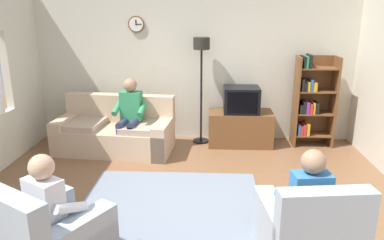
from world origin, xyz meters
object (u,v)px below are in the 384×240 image
object	(u,v)px
armchair_near_bookshelf	(306,233)
person_in_right_armchair	(306,198)
tv	(241,100)
armchair_near_window	(50,240)
person_on_couch	(130,112)
floor_lamp	(201,61)
bookshelf	(311,101)
person_in_left_armchair	(55,205)
tv_stand	(240,128)
couch	(115,133)

from	to	relation	value
armchair_near_bookshelf	person_in_right_armchair	world-z (taller)	person_in_right_armchair
tv	armchair_near_window	distance (m)	3.91
person_on_couch	person_in_right_armchair	distance (m)	3.36
person_in_right_armchair	armchair_near_bookshelf	bearing A→B (deg)	-83.24
tv	floor_lamp	distance (m)	0.94
tv	bookshelf	xyz separation A→B (m)	(1.20, 0.09, -0.02)
person_in_left_armchair	tv_stand	bearing A→B (deg)	59.55
bookshelf	armchair_near_bookshelf	xyz separation A→B (m)	(-0.83, -3.20, -0.50)
tv_stand	person_in_right_armchair	xyz separation A→B (m)	(0.36, -3.04, 0.31)
person_on_couch	person_in_left_armchair	bearing A→B (deg)	-91.94
person_in_left_armchair	person_in_right_armchair	world-z (taller)	same
tv	person_in_right_armchair	size ratio (longest dim) A/B	0.54
person_on_couch	bookshelf	bearing A→B (deg)	10.56
tv	floor_lamp	size ratio (longest dim) A/B	0.32
armchair_near_bookshelf	person_on_couch	bearing A→B (deg)	129.90
armchair_near_bookshelf	person_in_right_armchair	size ratio (longest dim) A/B	0.86
tv_stand	armchair_near_bookshelf	size ratio (longest dim) A/B	1.14
bookshelf	armchair_near_bookshelf	bearing A→B (deg)	-104.55
bookshelf	floor_lamp	distance (m)	2.00
tv_stand	person_in_left_armchair	size ratio (longest dim) A/B	0.98
couch	bookshelf	world-z (taller)	bookshelf
floor_lamp	person_in_left_armchair	xyz separation A→B (m)	(-1.24, -3.38, -0.85)
armchair_near_bookshelf	person_in_left_armchair	bearing A→B (deg)	-176.38
floor_lamp	person_in_left_armchair	size ratio (longest dim) A/B	1.65
floor_lamp	person_on_couch	size ratio (longest dim) A/B	1.49
floor_lamp	person_on_couch	xyz separation A→B (m)	(-1.14, -0.59, -0.75)
armchair_near_bookshelf	person_in_left_armchair	world-z (taller)	person_in_left_armchair
tv	armchair_near_window	world-z (taller)	tv
bookshelf	armchair_near_window	size ratio (longest dim) A/B	1.36
tv	bookshelf	size ratio (longest dim) A/B	0.38
bookshelf	floor_lamp	xyz separation A→B (m)	(-1.89, 0.03, 0.66)
tv_stand	floor_lamp	world-z (taller)	floor_lamp
tv_stand	bookshelf	world-z (taller)	bookshelf
person_on_couch	couch	bearing A→B (deg)	158.93
armchair_near_window	person_in_right_armchair	xyz separation A→B (m)	(2.33, 0.31, 0.32)
floor_lamp	armchair_near_window	distance (m)	3.86
armchair_near_window	armchair_near_bookshelf	xyz separation A→B (m)	(2.34, 0.22, 0.00)
tv_stand	person_in_left_armchair	xyz separation A→B (m)	(-1.93, -3.28, 0.31)
floor_lamp	armchair_near_window	xyz separation A→B (m)	(-1.28, -3.45, -1.16)
couch	person_in_right_armchair	size ratio (longest dim) A/B	1.77
person_in_left_armchair	floor_lamp	bearing A→B (deg)	69.87
armchair_near_bookshelf	person_in_right_armchair	distance (m)	0.33
person_in_right_armchair	person_in_left_armchair	bearing A→B (deg)	-174.15
couch	tv_stand	world-z (taller)	couch
tv	armchair_near_bookshelf	distance (m)	3.17
bookshelf	armchair_near_window	world-z (taller)	bookshelf
bookshelf	tv_stand	bearing A→B (deg)	-176.66
bookshelf	floor_lamp	world-z (taller)	floor_lamp
person_in_left_armchair	person_on_couch	bearing A→B (deg)	88.06
couch	person_in_right_armchair	xyz separation A→B (m)	(2.48, -2.66, 0.29)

